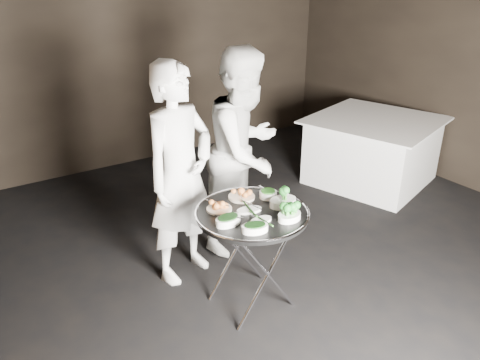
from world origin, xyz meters
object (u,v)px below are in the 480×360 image
serving_tray (252,213)px  waiter_right (245,151)px  tray_stand (252,255)px  waiter_left (180,175)px  dining_table (372,150)px

serving_tray → waiter_right: size_ratio=0.45×
tray_stand → waiter_left: 0.80m
waiter_left → dining_table: size_ratio=1.31×
tray_stand → dining_table: size_ratio=0.57×
dining_table → serving_tray: bearing=-156.6°
serving_tray → waiter_right: 0.91m
waiter_right → dining_table: waiter_right is taller
waiter_right → serving_tray: bearing=-143.9°
serving_tray → waiter_left: 0.68m
waiter_left → waiter_right: 0.70m
dining_table → waiter_right: bearing=-171.8°
serving_tray → dining_table: serving_tray is taller
tray_stand → serving_tray: 0.34m
serving_tray → dining_table: (2.43, 1.05, -0.38)m
waiter_left → waiter_right: waiter_right is taller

